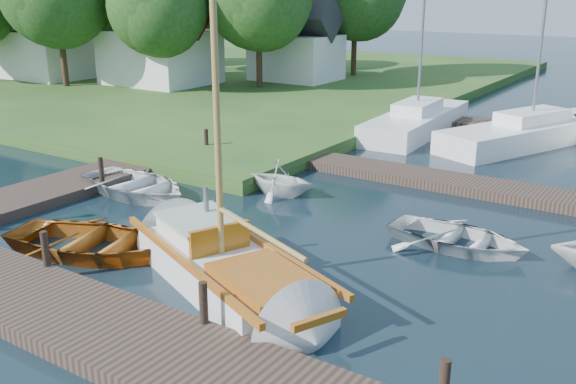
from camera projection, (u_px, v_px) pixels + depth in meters
The scene contains 21 objects.
ground at pixel (288, 236), 16.48m from camera, with size 160.00×160.00×0.00m, color black.
near_dock at pixel (106, 330), 11.68m from camera, with size 18.00×2.20×0.30m, color #30231C.
left_dock at pixel (128, 168), 22.25m from camera, with size 2.20×18.00×0.30m, color #30231C.
far_dock at pixel (452, 183), 20.54m from camera, with size 14.00×1.60×0.30m, color #30231C.
shore at pixel (142, 69), 48.64m from camera, with size 50.00×40.00×0.50m, color #25511F.
mooring_post_1 at pixel (45, 249), 13.89m from camera, with size 0.16×0.16×0.80m, color black.
mooring_post_2 at pixel (203, 303), 11.51m from camera, with size 0.16×0.16×0.80m, color black.
mooring_post_3 at pixel (444, 384), 9.14m from camera, with size 0.16×0.16×0.80m, color black.
mooring_post_4 at pixel (101, 170), 19.97m from camera, with size 0.16×0.16×0.80m, color black.
mooring_post_5 at pixel (206, 140), 23.93m from camera, with size 0.16×0.16×0.80m, color black.
sailboat at pixel (230, 273), 13.54m from camera, with size 7.34×4.64×9.83m.
dinghy at pixel (91, 237), 15.26m from camera, with size 3.05×4.28×0.89m, color #8E590D.
tender_a at pixel (135, 182), 19.65m from camera, with size 2.97×4.16×0.86m, color white.
tender_b at pixel (280, 176), 19.65m from camera, with size 1.95×2.26×1.19m, color white.
tender_c at pixel (458, 234), 15.69m from camera, with size 2.46×3.45×0.71m, color white.
marina_boat_0 at pixel (417, 120), 28.22m from camera, with size 2.61×8.34×10.04m.
marina_boat_1 at pixel (531, 131), 26.04m from camera, with size 5.56×9.24×10.55m.
house_a at pixel (160, 42), 38.84m from camera, with size 6.30×5.00×6.29m.
house_b at pixel (48, 42), 41.53m from camera, with size 5.77×4.50×5.79m.
house_c at pixel (296, 46), 40.55m from camera, with size 5.25×4.00×5.28m.
tree_2 at pixel (158, 4), 35.54m from camera, with size 5.83×5.75×7.82m.
Camera 1 is at (8.51, -12.79, 6.09)m, focal length 40.00 mm.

